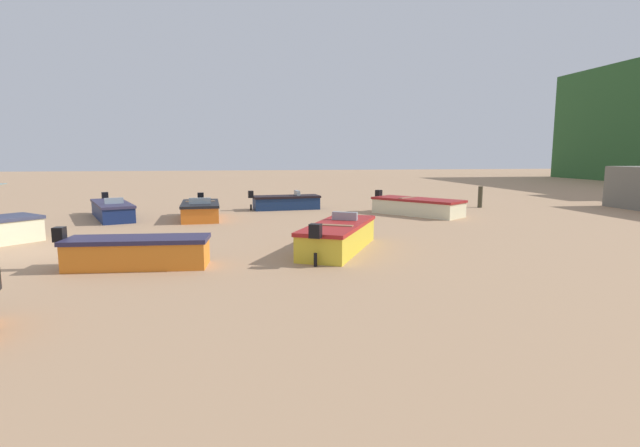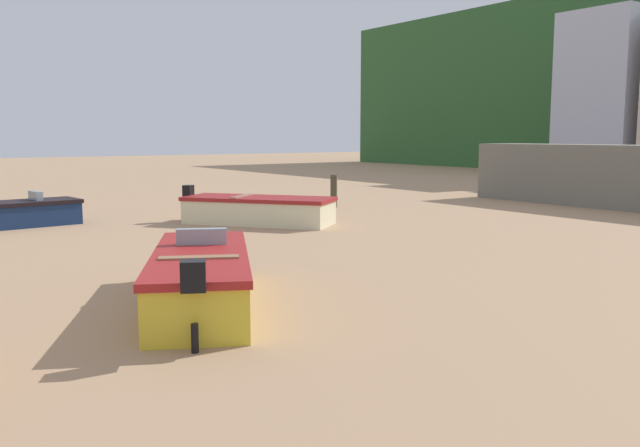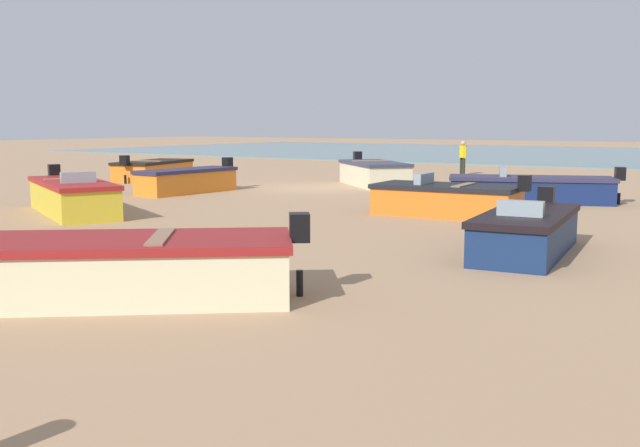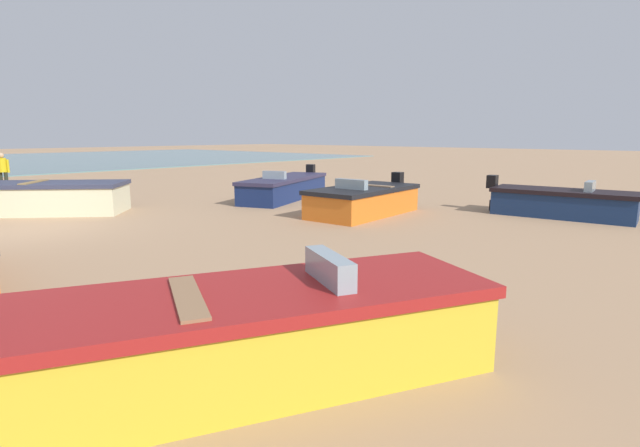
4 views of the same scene
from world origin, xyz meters
name	(u,v)px [view 4 (image 4 of 4)]	position (x,y,z in m)	size (l,w,h in m)	color
ground_plane	(29,230)	(0.00, 0.00, 0.00)	(160.00, 160.00, 0.00)	tan
boat_yellow_1	(250,335)	(1.20, 9.99, 0.46)	(4.89, 3.50, 1.22)	gold
boat_cream_3	(52,198)	(-1.41, -2.31, 0.48)	(4.22, 4.12, 1.26)	beige
boat_navy_4	(285,188)	(-8.43, 0.52, 0.42)	(5.17, 3.16, 1.13)	navy
boat_orange_5	(364,200)	(-7.48, 4.86, 0.43)	(4.13, 2.00, 1.14)	orange
boat_navy_6	(562,203)	(-10.97, 9.40, 0.41)	(1.81, 4.15, 1.11)	navy
beach_walker_foreground	(2,169)	(-2.18, -9.76, 0.95)	(0.49, 0.47, 1.62)	black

